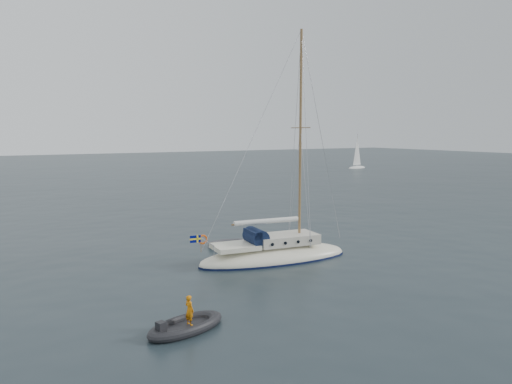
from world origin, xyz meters
TOP-DOWN VIEW (x-y plane):
  - ground at (0.00, 0.00)m, footprint 300.00×300.00m
  - sailboat at (-1.06, -1.70)m, footprint 10.15×3.04m
  - dinghy at (-1.74, 2.90)m, footprint 3.09×1.39m
  - rib at (-9.83, -9.05)m, footprint 3.55×1.61m
  - distant_yacht_b at (53.97, 53.22)m, footprint 5.74×3.06m

SIDE VIEW (x-z plane):
  - ground at x=0.00m, z-range 0.00..0.00m
  - dinghy at x=-1.74m, z-range -0.03..0.42m
  - rib at x=-9.83m, z-range -0.48..0.92m
  - sailboat at x=-1.06m, z-range -6.14..8.32m
  - distant_yacht_b at x=53.97m, z-range -0.55..7.05m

